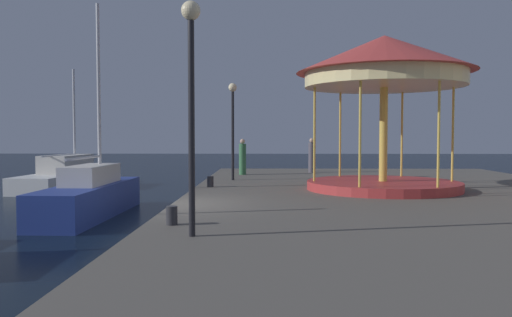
% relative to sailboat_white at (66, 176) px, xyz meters
% --- Properties ---
extents(ground_plane, '(120.00, 120.00, 0.00)m').
position_rel_sailboat_white_xyz_m(ground_plane, '(7.63, -11.50, -0.63)').
color(ground_plane, black).
extents(quay_dock, '(14.75, 29.67, 0.80)m').
position_rel_sailboat_white_xyz_m(quay_dock, '(15.01, -11.50, -0.23)').
color(quay_dock, '#5B564F').
rests_on(quay_dock, ground).
extents(sailboat_white, '(2.71, 7.61, 6.19)m').
position_rel_sailboat_white_xyz_m(sailboat_white, '(0.00, 0.00, 0.00)').
color(sailboat_white, white).
rests_on(sailboat_white, ground).
extents(sailboat_blue, '(1.73, 6.31, 7.25)m').
position_rel_sailboat_white_xyz_m(sailboat_blue, '(4.39, -8.90, 0.06)').
color(sailboat_blue, navy).
rests_on(sailboat_blue, ground).
extents(carousel, '(6.10, 6.10, 5.35)m').
position_rel_sailboat_white_xyz_m(carousel, '(14.33, -7.77, 4.14)').
color(carousel, '#B23333').
rests_on(carousel, quay_dock).
extents(lamp_post_near_edge, '(0.36, 0.36, 4.38)m').
position_rel_sailboat_white_xyz_m(lamp_post_near_edge, '(8.86, -15.95, 3.15)').
color(lamp_post_near_edge, black).
rests_on(lamp_post_near_edge, quay_dock).
extents(lamp_post_mid_promenade, '(0.36, 0.36, 4.11)m').
position_rel_sailboat_white_xyz_m(lamp_post_mid_promenade, '(8.82, -4.08, 2.99)').
color(lamp_post_mid_promenade, black).
rests_on(lamp_post_mid_promenade, quay_dock).
extents(bollard_center, '(0.24, 0.24, 0.40)m').
position_rel_sailboat_white_xyz_m(bollard_center, '(8.25, -14.76, 0.37)').
color(bollard_center, '#2D2D33').
rests_on(bollard_center, quay_dock).
extents(bollard_north, '(0.24, 0.24, 0.40)m').
position_rel_sailboat_white_xyz_m(bollard_north, '(8.19, -6.99, 0.37)').
color(bollard_north, '#2D2D33').
rests_on(bollard_north, quay_dock).
extents(person_far_corner, '(0.34, 0.34, 1.74)m').
position_rel_sailboat_white_xyz_m(person_far_corner, '(9.10, -1.16, 0.98)').
color(person_far_corner, '#387247').
rests_on(person_far_corner, quay_dock).
extents(person_mid_promenade, '(0.34, 0.34, 1.77)m').
position_rel_sailboat_white_xyz_m(person_mid_promenade, '(12.58, 0.33, 0.99)').
color(person_mid_promenade, '#514C56').
rests_on(person_mid_promenade, quay_dock).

